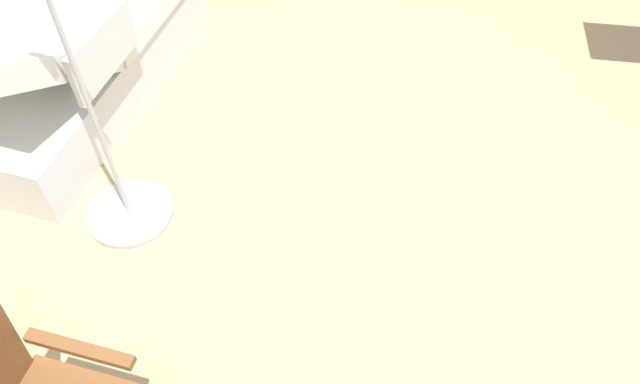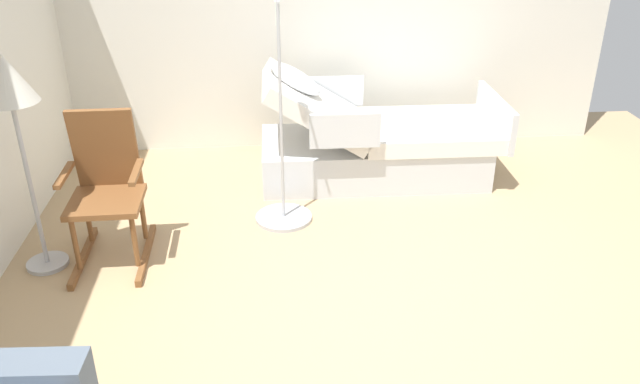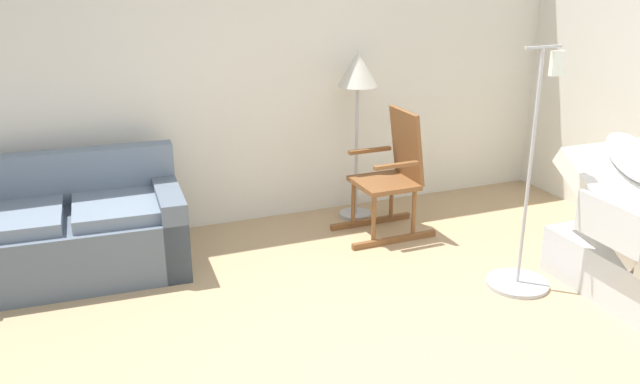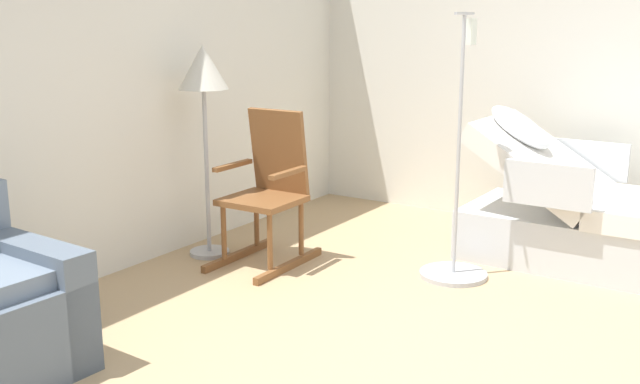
% 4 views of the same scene
% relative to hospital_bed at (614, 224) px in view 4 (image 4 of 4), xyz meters
% --- Properties ---
extents(ground_plane, '(6.86, 6.86, 0.00)m').
position_rel_hospital_bed_xyz_m(ground_plane, '(-1.96, 0.25, -0.31)').
color(ground_plane, tan).
extents(back_wall, '(5.69, 0.10, 2.70)m').
position_rel_hospital_bed_xyz_m(back_wall, '(-1.96, 2.80, 1.04)').
color(back_wall, silver).
rests_on(back_wall, ground).
extents(side_wall, '(0.10, 5.19, 2.70)m').
position_rel_hospital_bed_xyz_m(side_wall, '(0.83, 0.25, 1.04)').
color(side_wall, silver).
rests_on(side_wall, ground).
extents(hospital_bed, '(1.05, 2.07, 1.09)m').
position_rel_hospital_bed_xyz_m(hospital_bed, '(0.00, 0.00, 0.00)').
color(hospital_bed, silver).
rests_on(hospital_bed, ground).
extents(rocking_chair, '(0.77, 0.51, 1.05)m').
position_rel_hospital_bed_xyz_m(rocking_chair, '(-1.14, 2.03, 0.19)').
color(rocking_chair, brown).
rests_on(rocking_chair, ground).
extents(floor_lamp, '(0.34, 0.34, 1.48)m').
position_rel_hospital_bed_xyz_m(floor_lamp, '(-1.26, 2.47, 0.92)').
color(floor_lamp, '#B2B5BA').
rests_on(floor_lamp, ground).
extents(iv_pole, '(0.44, 0.44, 1.69)m').
position_rel_hospital_bed_xyz_m(iv_pole, '(-0.74, 0.82, -0.06)').
color(iv_pole, '#B2B5BA').
rests_on(iv_pole, ground).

